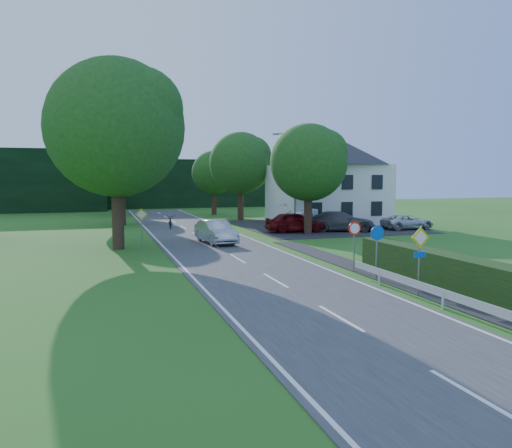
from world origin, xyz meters
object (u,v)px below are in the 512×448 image
object	(u,v)px
moving_car	(216,232)
motorcycle	(170,222)
streetlight	(294,177)
parasol	(291,214)
parked_car_grey	(341,221)
parked_car_red	(295,222)
parked_car_silver_b	(408,222)
parked_car_silver_a	(310,218)

from	to	relation	value
moving_car	motorcycle	world-z (taller)	moving_car
streetlight	parasol	size ratio (longest dim) A/B	3.28
motorcycle	parked_car_grey	size ratio (longest dim) A/B	0.39
motorcycle	streetlight	bearing A→B (deg)	-24.53
motorcycle	parked_car_red	world-z (taller)	parked_car_red
moving_car	parked_car_silver_b	distance (m)	17.94
moving_car	parked_car_silver_a	size ratio (longest dim) A/B	0.91
motorcycle	parked_car_red	size ratio (longest dim) A/B	0.46
motorcycle	parked_car_silver_b	bearing A→B (deg)	-14.48
motorcycle	parked_car_grey	xyz separation A→B (m)	(13.04, -6.44, 0.23)
moving_car	parasol	distance (m)	12.75
moving_car	motorcycle	xyz separation A→B (m)	(-1.53, 10.74, -0.19)
moving_car	parked_car_silver_b	world-z (taller)	moving_car
parked_car_red	motorcycle	bearing A→B (deg)	59.92
parasol	streetlight	bearing A→B (deg)	-109.22
parked_car_grey	streetlight	bearing A→B (deg)	92.61
streetlight	parked_car_silver_b	distance (m)	10.63
parasol	parked_car_red	bearing A→B (deg)	-107.86
streetlight	moving_car	world-z (taller)	streetlight
parked_car_grey	parked_car_silver_b	world-z (taller)	parked_car_grey
streetlight	parked_car_grey	world-z (taller)	streetlight
moving_car	parked_car_grey	distance (m)	12.29
moving_car	parked_car_grey	bearing A→B (deg)	13.92
parked_car_silver_a	streetlight	bearing A→B (deg)	111.19
moving_car	parked_car_red	bearing A→B (deg)	25.28
streetlight	motorcycle	bearing A→B (deg)	149.96
motorcycle	parked_car_silver_a	size ratio (longest dim) A/B	0.43
motorcycle	parked_car_red	bearing A→B (deg)	-27.78
parked_car_silver_a	parked_car_silver_b	size ratio (longest dim) A/B	1.14
parked_car_grey	parasol	xyz separation A→B (m)	(-2.51, 4.72, 0.29)
streetlight	parked_car_silver_a	size ratio (longest dim) A/B	1.57
parked_car_silver_a	parasol	bearing A→B (deg)	30.99
streetlight	parked_car_grey	bearing A→B (deg)	-15.98
moving_car	parked_car_grey	size ratio (longest dim) A/B	0.84
parked_car_grey	parked_car_silver_a	bearing A→B (deg)	35.33
parasol	parked_car_silver_a	bearing A→B (deg)	-34.95
motorcycle	parasol	world-z (taller)	parasol
parked_car_red	parked_car_silver_a	bearing A→B (deg)	-36.54
parked_car_red	parasol	bearing A→B (deg)	-14.65
streetlight	moving_car	xyz separation A→B (m)	(-7.74, -5.38, -3.66)
motorcycle	parked_car_silver_b	xyz separation A→B (m)	(19.06, -6.94, 0.05)
streetlight	parked_car_silver_b	size ratio (longest dim) A/B	1.79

